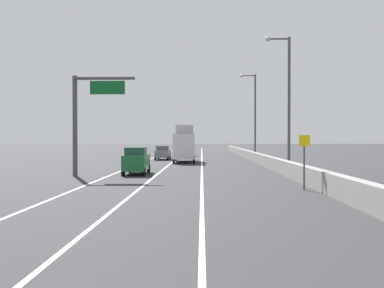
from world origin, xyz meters
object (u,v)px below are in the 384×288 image
Objects in this scene: speed_advisory_sign at (304,158)px; box_truck at (184,145)px; overhead_sign_gantry at (85,113)px; car_red_1 at (187,150)px; lamp_post_right_second at (286,95)px; car_gray_2 at (163,153)px; car_green_0 at (136,161)px; lamp_post_right_third at (253,111)px.

box_truck is at bearing 105.33° from speed_advisory_sign.
car_red_1 is at bearing 79.88° from overhead_sign_gantry.
car_red_1 is (-7.87, 44.79, -0.82)m from speed_advisory_sign.
car_red_1 is (-9.39, 31.76, -5.52)m from lamp_post_right_second.
box_truck is (6.67, 19.39, -2.69)m from overhead_sign_gantry.
car_gray_2 is (-2.87, -11.10, -0.01)m from car_red_1.
lamp_post_right_second is 2.57× the size of car_green_0.
car_red_1 is at bearing 75.52° from car_gray_2.
lamp_post_right_second reaches higher than car_red_1.
speed_advisory_sign is 35.37m from car_gray_2.
car_green_0 is at bearing 25.41° from overhead_sign_gantry.
overhead_sign_gantry is 0.66× the size of lamp_post_right_second.
lamp_post_right_third is 2.49× the size of car_gray_2.
lamp_post_right_second is (1.52, 13.03, 4.70)m from speed_advisory_sign.
speed_advisory_sign is at bearing -43.82° from car_green_0.
overhead_sign_gantry reaches higher than car_gray_2.
overhead_sign_gantry is 1.58× the size of car_red_1.
car_green_0 is 0.55× the size of box_truck.
car_green_0 is at bearing -94.72° from car_red_1.
car_green_0 is (-10.72, 10.29, -0.70)m from speed_advisory_sign.
lamp_post_right_third is 1.42× the size of box_truck.
car_gray_2 is 6.59m from box_truck.
lamp_post_right_second is 18.08m from box_truck.
car_green_0 is at bearing -167.40° from lamp_post_right_second.
overhead_sign_gantry reaches higher than car_red_1.
car_green_0 is 17.96m from box_truck.
lamp_post_right_second is at bearing -58.40° from box_truck.
lamp_post_right_second is 1.00× the size of lamp_post_right_third.
overhead_sign_gantry is at bearing -154.59° from car_green_0.
box_truck is at bearing 121.60° from lamp_post_right_second.
box_truck is (3.06, 17.67, 0.98)m from car_green_0.
overhead_sign_gantry reaches higher than box_truck.
car_gray_2 is (3.60, 25.12, -3.80)m from overhead_sign_gantry.
lamp_post_right_second reaches higher than car_green_0.
car_red_1 is at bearing 90.70° from box_truck.
lamp_post_right_third is at bearing 63.64° from car_green_0.
lamp_post_right_third is 2.57× the size of car_green_0.
speed_advisory_sign is 13.93m from lamp_post_right_second.
speed_advisory_sign is at bearing -80.03° from car_red_1.
speed_advisory_sign is 34.89m from lamp_post_right_third.
speed_advisory_sign is at bearing -30.88° from overhead_sign_gantry.
car_gray_2 is at bearing 107.68° from speed_advisory_sign.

